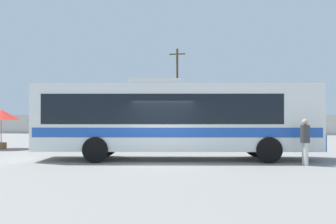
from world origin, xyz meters
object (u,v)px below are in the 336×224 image
Objects in this scene: attendant_by_bus_door at (305,139)px; roadside_tree_left at (74,101)px; coach_bus_white_blue at (173,117)px; roadside_tree_midleft at (174,97)px; parked_car_leftmost_black at (65,127)px; parked_car_second_grey at (123,128)px; vendor_umbrella_near_gate_red at (1,116)px; utility_pole_near at (177,89)px.

roadside_tree_left is at bearing 125.00° from attendant_by_bus_door.
roadside_tree_left is at bearing 118.37° from coach_bus_white_blue.
roadside_tree_midleft reaches higher than roadside_tree_left.
parked_car_leftmost_black is 5.66m from parked_car_second_grey.
roadside_tree_left is (-7.64, 7.75, 2.83)m from parked_car_second_grey.
roadside_tree_left reaches higher than coach_bus_white_blue.
roadside_tree_midleft is (-2.71, 26.92, 2.18)m from coach_bus_white_blue.
coach_bus_white_blue is at bearing 165.12° from attendant_by_bus_door.
roadside_tree_left is at bearing 100.18° from vendor_umbrella_near_gate_red.
parked_car_second_grey is 9.86m from utility_pole_near.
utility_pole_near reaches higher than parked_car_leftmost_black.
coach_bus_white_blue is at bearing -70.38° from parked_car_second_grey.
vendor_umbrella_near_gate_red reaches higher than attendant_by_bus_door.
attendant_by_bus_door is 0.31× the size of roadside_tree_midleft.
attendant_by_bus_door is 0.38× the size of parked_car_second_grey.
vendor_umbrella_near_gate_red is at bearing 158.10° from coach_bus_white_blue.
attendant_by_bus_door is at bearing -55.00° from roadside_tree_left.
coach_bus_white_blue is at bearing -61.63° from roadside_tree_left.
parked_car_leftmost_black is 0.97× the size of parked_car_second_grey.
utility_pole_near is 1.65× the size of roadside_tree_midleft.
vendor_umbrella_near_gate_red is 0.48× the size of parked_car_second_grey.
roadside_tree_midleft is at bearing 1.87° from roadside_tree_left.
parked_car_second_grey is at bearing -45.43° from roadside_tree_left.
parked_car_second_grey is at bearing -2.18° from parked_car_leftmost_black.
vendor_umbrella_near_gate_red is 15.13m from parked_car_second_grey.
parked_car_second_grey is (5.65, -0.22, -0.02)m from parked_car_leftmost_black.
vendor_umbrella_near_gate_red is at bearing 160.40° from attendant_by_bus_door.
roadside_tree_midleft is (7.61, 22.78, 2.13)m from vendor_umbrella_near_gate_red.
vendor_umbrella_near_gate_red is 0.39× the size of roadside_tree_midleft.
roadside_tree_left is (-4.02, 22.40, 1.69)m from vendor_umbrella_near_gate_red.
attendant_by_bus_door is 0.35× the size of roadside_tree_left.
vendor_umbrella_near_gate_red is at bearing -82.20° from parked_car_leftmost_black.
roadside_tree_left reaches higher than parked_car_leftmost_black.
vendor_umbrella_near_gate_red is (-10.31, 4.15, 0.05)m from coach_bus_white_blue.
attendant_by_bus_door is 34.19m from roadside_tree_left.
vendor_umbrella_near_gate_red is 15.04m from parked_car_leftmost_black.
coach_bus_white_blue is at bearing -84.26° from roadside_tree_midleft.
roadside_tree_left reaches higher than attendant_by_bus_door.
utility_pole_near reaches higher than vendor_umbrella_near_gate_red.
utility_pole_near reaches higher than coach_bus_white_blue.
roadside_tree_midleft is at bearing 105.65° from attendant_by_bus_door.
vendor_umbrella_near_gate_red is 0.45× the size of roadside_tree_left.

